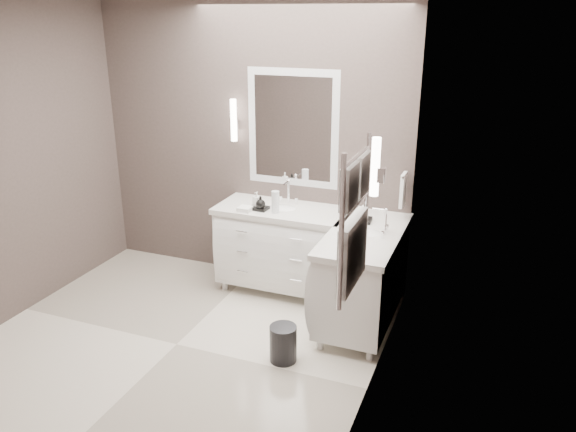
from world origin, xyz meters
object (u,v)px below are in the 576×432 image
at_px(towel_ladder, 353,228).
at_px(vanity_back, 282,244).
at_px(vanity_right, 363,272).
at_px(waste_bin, 283,344).

bearing_deg(towel_ladder, vanity_back, 124.10).
relative_size(vanity_right, towel_ladder, 1.38).
distance_m(towel_ladder, waste_bin, 1.49).
xyz_separation_m(vanity_back, vanity_right, (0.88, -0.33, 0.00)).
relative_size(vanity_back, towel_ladder, 1.38).
height_order(vanity_back, towel_ladder, towel_ladder).
height_order(vanity_back, vanity_right, same).
bearing_deg(towel_ladder, waste_bin, 141.66).
xyz_separation_m(vanity_right, waste_bin, (-0.43, -0.79, -0.34)).
bearing_deg(towel_ladder, vanity_right, 99.84).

